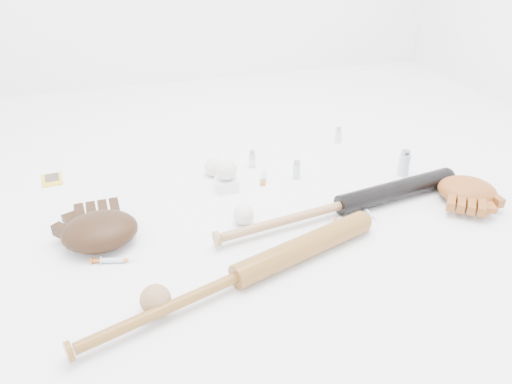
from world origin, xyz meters
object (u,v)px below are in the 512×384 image
object	(u,v)px
bat_wood	(239,276)
glove_dark	(100,231)
pedestal	(227,184)
bat_dark	(342,205)

from	to	relation	value
bat_wood	glove_dark	xyz separation A→B (m)	(-0.35, 0.31, 0.01)
bat_wood	glove_dark	world-z (taller)	glove_dark
glove_dark	pedestal	world-z (taller)	glove_dark
bat_dark	pedestal	world-z (taller)	bat_dark
bat_dark	pedestal	size ratio (longest dim) A/B	12.72
glove_dark	pedestal	xyz separation A→B (m)	(0.45, 0.22, -0.03)
bat_dark	bat_wood	xyz separation A→B (m)	(-0.42, -0.26, 0.00)
bat_wood	glove_dark	size ratio (longest dim) A/B	3.59
glove_dark	pedestal	size ratio (longest dim) A/B	3.60
bat_wood	pedestal	bearing A→B (deg)	61.47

